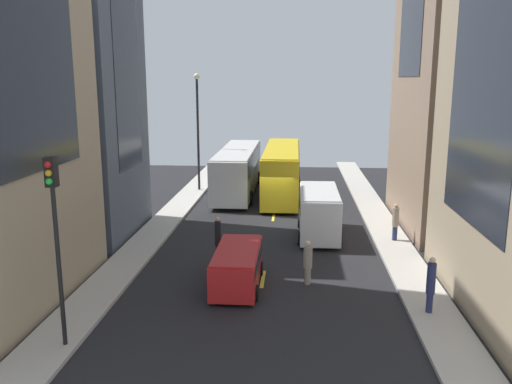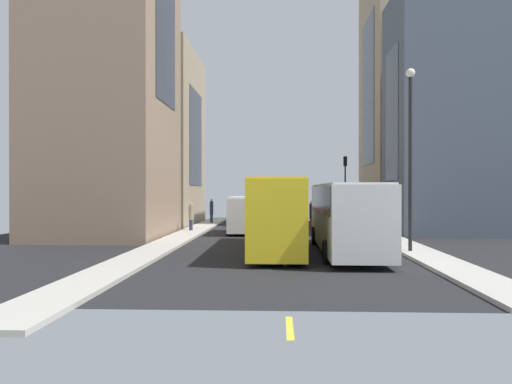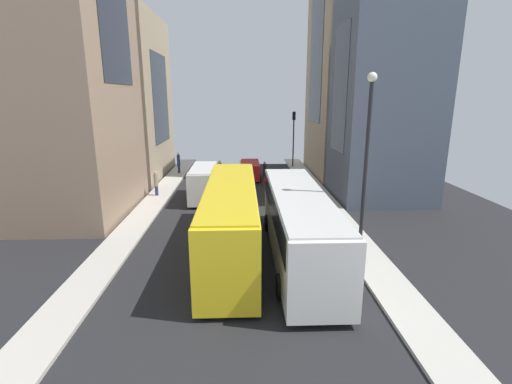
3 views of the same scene
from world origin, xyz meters
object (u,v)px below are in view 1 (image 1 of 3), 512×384
streetcar_yellow (282,167)px  traffic_light_near_corner (55,218)px  pedestrian_crossing_near (431,283)px  delivery_van_white (319,209)px  pedestrian_waiting_curb (395,221)px  pedestrian_walking_far (308,261)px  city_bus_white (238,167)px  car_red_0 (237,265)px  pedestrian_crossing_mid (218,238)px

streetcar_yellow → traffic_light_near_corner: traffic_light_near_corner is taller
streetcar_yellow → pedestrian_crossing_near: bearing=-73.5°
streetcar_yellow → delivery_van_white: streetcar_yellow is taller
delivery_van_white → streetcar_yellow: bearing=102.7°
delivery_van_white → pedestrian_waiting_curb: delivery_van_white is taller
delivery_van_white → pedestrian_crossing_near: size_ratio=2.60×
pedestrian_waiting_curb → pedestrian_walking_far: (-4.68, -6.08, -0.19)m
delivery_van_white → pedestrian_crossing_near: bearing=-69.6°
city_bus_white → pedestrian_crossing_near: city_bus_white is taller
city_bus_white → car_red_0: size_ratio=2.79×
streetcar_yellow → delivery_van_white: size_ratio=2.26×
car_red_0 → pedestrian_crossing_mid: (-1.23, 2.91, 0.22)m
pedestrian_crossing_mid → pedestrian_waiting_curb: 9.56m
traffic_light_near_corner → pedestrian_waiting_curb: bearing=44.1°
city_bus_white → pedestrian_crossing_mid: size_ratio=5.62×
pedestrian_crossing_near → traffic_light_near_corner: (-12.17, -3.32, 3.07)m
city_bus_white → pedestrian_walking_far: bearing=-74.7°
city_bus_white → pedestrian_waiting_curb: size_ratio=6.28×
pedestrian_crossing_near → pedestrian_waiting_curb: bearing=22.3°
streetcar_yellow → pedestrian_crossing_mid: streetcar_yellow is taller
delivery_van_white → pedestrian_walking_far: bearing=-96.0°
pedestrian_crossing_mid → car_red_0: bearing=-25.4°
pedestrian_walking_far → car_red_0: bearing=91.5°
pedestrian_walking_far → pedestrian_waiting_curb: bearing=-45.7°
city_bus_white → traffic_light_near_corner: 24.21m
pedestrian_crossing_near → delivery_van_white: bearing=44.9°
streetcar_yellow → car_red_0: 17.81m
delivery_van_white → pedestrian_crossing_mid: 6.69m
pedestrian_crossing_mid → streetcar_yellow: bearing=121.7°
streetcar_yellow → pedestrian_waiting_curb: bearing=-60.7°
city_bus_white → pedestrian_walking_far: size_ratio=6.49×
city_bus_white → car_red_0: (1.98, -18.36, -1.05)m
traffic_light_near_corner → pedestrian_walking_far: bearing=37.7°
pedestrian_crossing_near → streetcar_yellow: bearing=41.0°
pedestrian_crossing_near → traffic_light_near_corner: 12.99m
pedestrian_waiting_curb → car_red_0: bearing=21.9°
pedestrian_waiting_curb → traffic_light_near_corner: size_ratio=0.33×
delivery_van_white → pedestrian_crossing_near: delivery_van_white is taller
delivery_van_white → pedestrian_walking_far: size_ratio=2.87×
streetcar_yellow → delivery_van_white: (2.30, -10.24, -0.61)m
car_red_0 → pedestrian_crossing_mid: size_ratio=2.02×
car_red_0 → pedestrian_walking_far: size_ratio=2.33×
pedestrian_waiting_curb → traffic_light_near_corner: (-12.51, -12.12, 3.14)m
car_red_0 → traffic_light_near_corner: bearing=-131.5°
pedestrian_waiting_curb → pedestrian_walking_far: 7.68m
delivery_van_white → pedestrian_waiting_curb: 4.06m
pedestrian_crossing_near → pedestrian_waiting_curb: pedestrian_crossing_near is taller
city_bus_white → pedestrian_crossing_near: 22.59m
pedestrian_waiting_curb → pedestrian_walking_far: size_ratio=1.03×
car_red_0 → traffic_light_near_corner: traffic_light_near_corner is taller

